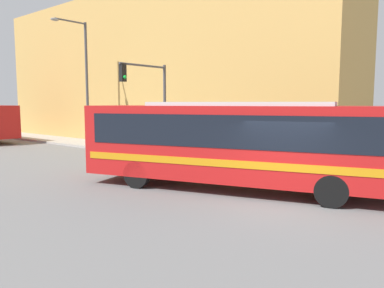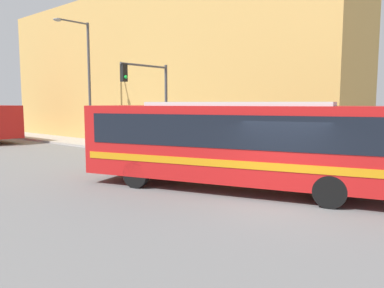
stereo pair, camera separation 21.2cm
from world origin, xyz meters
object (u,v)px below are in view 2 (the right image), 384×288
city_bus (239,140)px  street_lamp (85,74)px  parking_meter (181,139)px  pedestrian_near_corner (156,134)px  traffic_light_pole (151,93)px  fire_hydrant (265,158)px

city_bus → street_lamp: size_ratio=1.38×
city_bus → street_lamp: street_lamp is taller
parking_meter → pedestrian_near_corner: 3.70m
parking_meter → street_lamp: street_lamp is taller
pedestrian_near_corner → street_lamp: bearing=104.9°
traffic_light_pole → pedestrian_near_corner: bearing=42.3°
traffic_light_pole → parking_meter: 2.99m
city_bus → traffic_light_pole: size_ratio=2.29×
street_lamp → fire_hydrant: bearing=-89.8°
city_bus → pedestrian_near_corner: bearing=43.8°
city_bus → fire_hydrant: bearing=0.4°
traffic_light_pole → city_bus: bearing=-112.2°
city_bus → traffic_light_pole: traffic_light_pole is taller
parking_meter → fire_hydrant: bearing=-90.0°
traffic_light_pole → parking_meter: bearing=-51.7°
fire_hydrant → parking_meter: 5.22m
fire_hydrant → street_lamp: size_ratio=0.09×
city_bus → fire_hydrant: size_ratio=14.52×
traffic_light_pole → street_lamp: (0.95, 7.53, 1.42)m
city_bus → traffic_light_pole: 8.59m
traffic_light_pole → street_lamp: street_lamp is taller
city_bus → pedestrian_near_corner: (5.55, 9.93, -0.72)m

